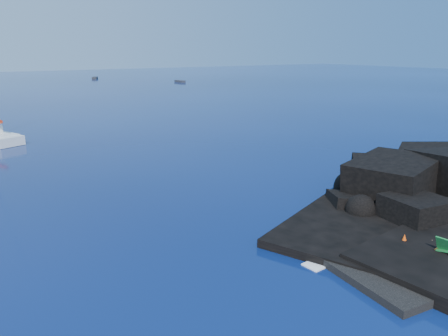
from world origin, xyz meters
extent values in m
plane|color=#030E34|center=(0.00, 0.00, 0.00)|extent=(400.00, 400.00, 0.00)
cube|color=black|center=(4.50, 0.50, 0.00)|extent=(9.08, 6.86, 0.70)
cube|color=white|center=(5.50, 0.65, 0.38)|extent=(2.15, 1.16, 0.05)
cone|color=#DD480B|center=(4.80, 1.42, 0.65)|extent=(0.42, 0.42, 0.59)
cube|color=black|center=(30.37, 134.79, 0.00)|extent=(3.21, 4.92, 0.63)
cube|color=#2A2A2F|center=(46.91, 106.42, 0.00)|extent=(1.50, 4.38, 0.58)
camera|label=1|loc=(-13.11, -10.15, 9.59)|focal=35.00mm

